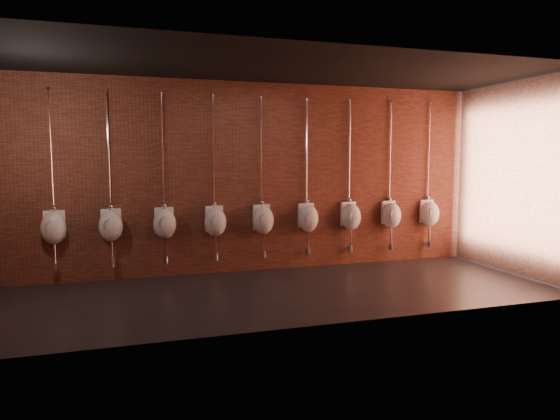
{
  "coord_description": "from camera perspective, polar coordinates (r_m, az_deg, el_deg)",
  "views": [
    {
      "loc": [
        -1.97,
        -6.72,
        1.93
      ],
      "look_at": [
        0.41,
        0.9,
        1.1
      ],
      "focal_mm": 32.0,
      "sensor_mm": 36.0,
      "label": 1
    }
  ],
  "objects": [
    {
      "name": "urinal_7",
      "position": [
        9.41,
        12.59,
        -0.5
      ],
      "size": [
        0.42,
        0.38,
        2.72
      ],
      "color": "white",
      "rests_on": "ground"
    },
    {
      "name": "urinal_8",
      "position": [
        9.84,
        16.71,
        -0.33
      ],
      "size": [
        0.42,
        0.38,
        2.72
      ],
      "color": "white",
      "rests_on": "ground"
    },
    {
      "name": "room_shell",
      "position": [
        7.01,
        -0.99,
        6.6
      ],
      "size": [
        8.54,
        3.04,
        3.22
      ],
      "color": "black",
      "rests_on": "ground"
    },
    {
      "name": "urinal_1",
      "position": [
        8.17,
        -18.77,
        -1.64
      ],
      "size": [
        0.42,
        0.38,
        2.72
      ],
      "color": "white",
      "rests_on": "ground"
    },
    {
      "name": "urinal_6",
      "position": [
        9.03,
        8.09,
        -0.68
      ],
      "size": [
        0.42,
        0.38,
        2.72
      ],
      "color": "white",
      "rests_on": "ground"
    },
    {
      "name": "urinal_5",
      "position": [
        8.71,
        3.23,
        -0.87
      ],
      "size": [
        0.42,
        0.38,
        2.72
      ],
      "color": "white",
      "rests_on": "ground"
    },
    {
      "name": "urinal_4",
      "position": [
        8.46,
        -1.95,
        -1.07
      ],
      "size": [
        0.42,
        0.38,
        2.72
      ],
      "color": "white",
      "rests_on": "ground"
    },
    {
      "name": "urinal_2",
      "position": [
        8.18,
        -13.05,
        -1.46
      ],
      "size": [
        0.42,
        0.38,
        2.72
      ],
      "color": "white",
      "rests_on": "ground"
    },
    {
      "name": "urinal_0",
      "position": [
        8.23,
        -24.47,
        -1.8
      ],
      "size": [
        0.42,
        0.38,
        2.72
      ],
      "color": "white",
      "rests_on": "ground"
    },
    {
      "name": "ground",
      "position": [
        7.27,
        -0.96,
        -9.47
      ],
      "size": [
        8.5,
        8.5,
        0.0
      ],
      "primitive_type": "plane",
      "color": "black",
      "rests_on": "ground"
    },
    {
      "name": "urinal_3",
      "position": [
        8.28,
        -7.41,
        -1.27
      ],
      "size": [
        0.42,
        0.38,
        2.72
      ],
      "color": "white",
      "rests_on": "ground"
    }
  ]
}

